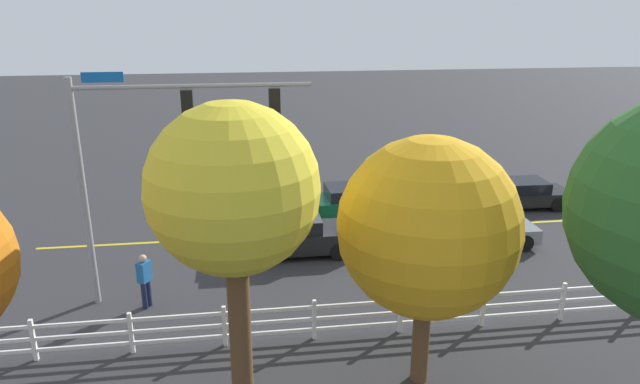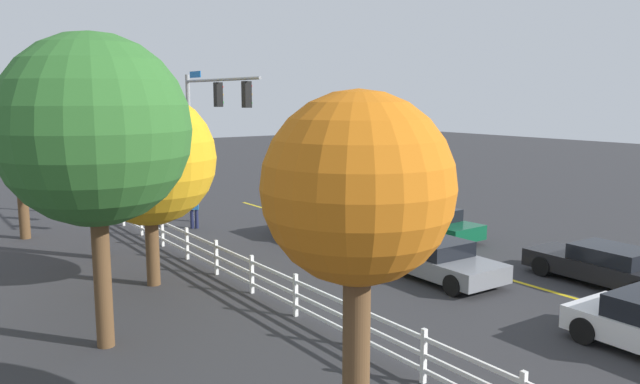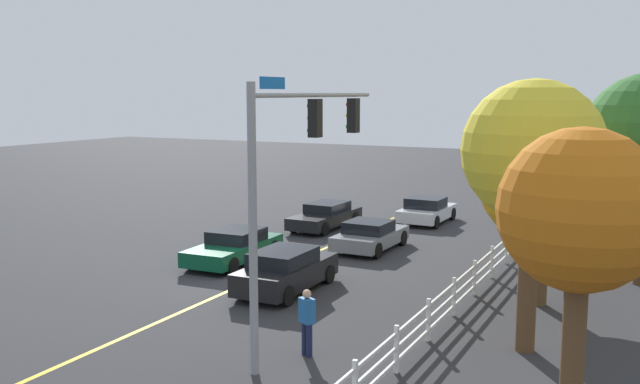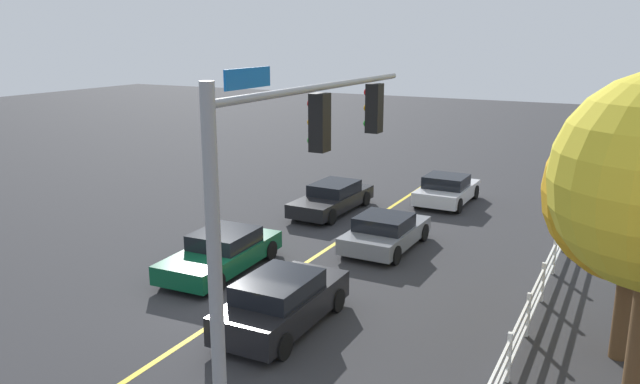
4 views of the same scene
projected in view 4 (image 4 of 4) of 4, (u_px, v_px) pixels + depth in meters
name	position (u px, v px, depth m)	size (l,w,h in m)	color
ground_plane	(240.00, 306.00, 17.32)	(120.00, 120.00, 0.00)	#2D2D30
lane_center_stripe	(308.00, 261.00, 20.76)	(28.00, 0.16, 0.01)	gold
signal_assembly	(291.00, 193.00, 10.12)	(6.66, 0.38, 6.85)	gray
car_0	(222.00, 252.00, 19.81)	(4.71, 2.14, 1.26)	#0C4C2D
car_1	(282.00, 302.00, 15.92)	(4.27, 1.89, 1.42)	black
car_2	(332.00, 198.00, 26.42)	(4.79, 1.93, 1.24)	black
car_3	(447.00, 190.00, 27.75)	(3.94, 2.09, 1.30)	silver
car_4	(385.00, 232.00, 21.88)	(4.07, 2.07, 1.24)	slate
white_rail_fence	(536.00, 297.00, 16.48)	(26.10, 0.10, 1.15)	white
tree_4	(638.00, 195.00, 13.64)	(4.04, 4.04, 5.94)	brown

